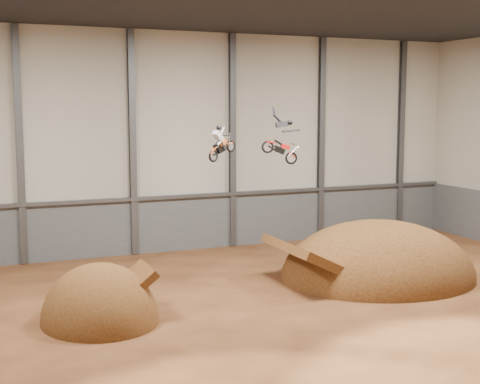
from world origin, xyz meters
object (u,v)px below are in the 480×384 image
at_px(fmx_rider_a, 224,139).
at_px(fmx_rider_b, 277,136).
at_px(takeoff_ramp, 100,321).
at_px(landing_ramp, 377,277).

distance_m(fmx_rider_a, fmx_rider_b, 2.89).
bearing_deg(fmx_rider_a, takeoff_ramp, 174.76).
distance_m(takeoff_ramp, fmx_rider_a, 10.49).
relative_size(takeoff_ramp, landing_ramp, 0.54).
relative_size(fmx_rider_a, fmx_rider_b, 0.71).
bearing_deg(fmx_rider_b, fmx_rider_a, -170.76).
bearing_deg(takeoff_ramp, landing_ramp, 5.98).
bearing_deg(fmx_rider_a, landing_ramp, -29.79).
distance_m(landing_ramp, fmx_rider_a, 11.65).
height_order(takeoff_ramp, landing_ramp, landing_ramp).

